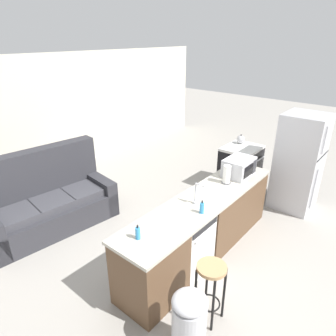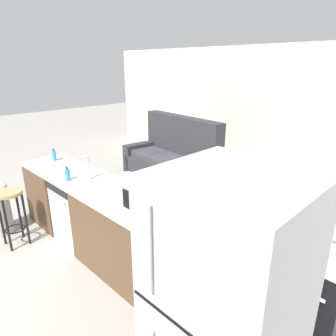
% 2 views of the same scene
% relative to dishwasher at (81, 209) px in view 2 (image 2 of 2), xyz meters
% --- Properties ---
extents(ground_plane, '(24.00, 24.00, 0.00)m').
position_rel_dishwasher_xyz_m(ground_plane, '(0.25, 0.00, -0.42)').
color(ground_plane, gray).
extents(wall_back, '(10.00, 0.06, 2.60)m').
position_rel_dishwasher_xyz_m(wall_back, '(0.55, 4.20, 0.88)').
color(wall_back, beige).
rests_on(wall_back, ground_plane).
extents(kitchen_counter, '(2.94, 0.66, 0.90)m').
position_rel_dishwasher_xyz_m(kitchen_counter, '(0.49, 0.00, -0.00)').
color(kitchen_counter, brown).
rests_on(kitchen_counter, ground_plane).
extents(dishwasher, '(0.58, 0.61, 0.84)m').
position_rel_dishwasher_xyz_m(dishwasher, '(0.00, 0.00, 0.00)').
color(dishwasher, silver).
rests_on(dishwasher, ground_plane).
extents(stove_range, '(0.76, 0.68, 0.90)m').
position_rel_dishwasher_xyz_m(stove_range, '(2.60, 0.55, 0.03)').
color(stove_range, black).
rests_on(stove_range, ground_plane).
extents(refrigerator, '(0.72, 0.73, 1.74)m').
position_rel_dishwasher_xyz_m(refrigerator, '(2.60, -0.55, 0.45)').
color(refrigerator, '#B7B7BC').
rests_on(refrigerator, ground_plane).
extents(microwave, '(0.50, 0.37, 0.28)m').
position_rel_dishwasher_xyz_m(microwave, '(1.38, -0.00, 0.62)').
color(microwave, '#B7B7BC').
rests_on(microwave, kitchen_counter).
extents(sink_faucet, '(0.07, 0.18, 0.30)m').
position_rel_dishwasher_xyz_m(sink_faucet, '(0.23, 0.01, 0.61)').
color(sink_faucet, silver).
rests_on(sink_faucet, kitchen_counter).
extents(paper_towel_roll, '(0.14, 0.14, 0.28)m').
position_rel_dishwasher_xyz_m(paper_towel_roll, '(1.01, 0.01, 0.62)').
color(paper_towel_roll, '#4C4C51').
rests_on(paper_towel_roll, kitchen_counter).
extents(soap_bottle, '(0.06, 0.06, 0.18)m').
position_rel_dishwasher_xyz_m(soap_bottle, '(0.09, -0.18, 0.55)').
color(soap_bottle, '#338CCC').
rests_on(soap_bottle, kitchen_counter).
extents(dish_soap_bottle, '(0.06, 0.06, 0.18)m').
position_rel_dishwasher_xyz_m(dish_soap_bottle, '(-0.78, 0.07, 0.55)').
color(dish_soap_bottle, '#338CCC').
rests_on(dish_soap_bottle, kitchen_counter).
extents(kettle, '(0.21, 0.17, 0.19)m').
position_rel_dishwasher_xyz_m(kettle, '(2.77, 0.68, 0.56)').
color(kettle, '#B2B2B7').
rests_on(kettle, stove_range).
extents(bar_stool, '(0.32, 0.32, 0.74)m').
position_rel_dishwasher_xyz_m(bar_stool, '(-0.48, -0.69, 0.11)').
color(bar_stool, tan).
rests_on(bar_stool, ground_plane).
extents(couch, '(2.09, 1.13, 1.27)m').
position_rel_dishwasher_xyz_m(couch, '(-0.61, 2.36, -0.03)').
color(couch, '#2D2D33').
rests_on(couch, ground_plane).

